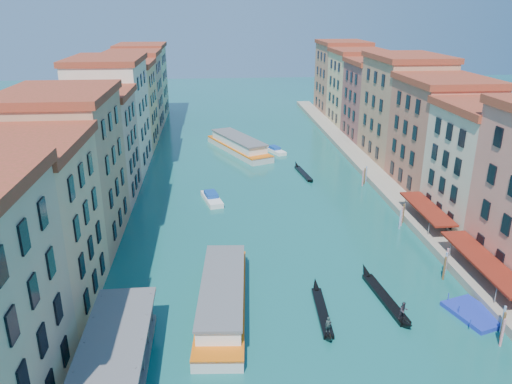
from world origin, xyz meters
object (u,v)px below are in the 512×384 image
gondola_fore (322,311)px  blue_dock (474,314)px  vaporetto_stop (116,363)px  vaporetto_near (223,296)px  gondola_right (386,298)px  vaporetto_far (239,145)px

gondola_fore → blue_dock: size_ratio=1.73×
vaporetto_stop → vaporetto_near: (9.20, 9.66, -0.09)m
blue_dock → vaporetto_stop: bearing=172.6°
vaporetto_near → gondola_fore: 10.30m
vaporetto_near → gondola_fore: vaporetto_near is taller
gondola_right → vaporetto_near: bearing=172.3°
vaporetto_far → blue_dock: bearing=-95.6°
blue_dock → vaporetto_far: bearing=90.7°
gondola_fore → blue_dock: bearing=-2.9°
vaporetto_far → gondola_fore: size_ratio=1.97×
vaporetto_near → gondola_right: bearing=2.6°
gondola_right → gondola_fore: bearing=-173.4°
vaporetto_stop → vaporetto_near: vaporetto_stop is taller
vaporetto_stop → blue_dock: size_ratio=2.52×
vaporetto_near → vaporetto_far: 59.62m
vaporetto_stop → vaporetto_far: size_ratio=0.74×
gondola_right → blue_dock: 8.70m
blue_dock → gondola_right: bearing=140.6°
vaporetto_near → gondola_right: size_ratio=1.62×
vaporetto_near → blue_dock: 25.61m
vaporetto_stop → blue_dock: (34.50, 5.84, -1.20)m
vaporetto_stop → vaporetto_far: (14.24, 69.07, 0.03)m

